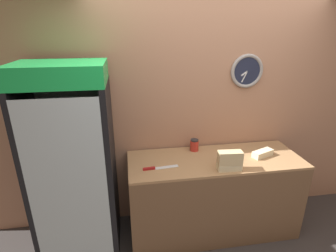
% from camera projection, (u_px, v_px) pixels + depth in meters
% --- Properties ---
extents(wall_back, '(5.20, 0.09, 2.70)m').
position_uv_depth(wall_back, '(207.00, 107.00, 2.95)').
color(wall_back, '#AD7A5B').
rests_on(wall_back, ground_plane).
extents(prep_counter, '(1.83, 0.66, 0.90)m').
position_uv_depth(prep_counter, '(213.00, 195.00, 2.92)').
color(prep_counter, brown).
rests_on(prep_counter, ground_plane).
extents(beverage_cooler, '(0.76, 0.66, 1.93)m').
position_uv_depth(beverage_cooler, '(73.00, 153.00, 2.54)').
color(beverage_cooler, black).
rests_on(beverage_cooler, ground_plane).
extents(sandwich_stack_bottom, '(0.24, 0.11, 0.07)m').
position_uv_depth(sandwich_stack_bottom, '(229.00, 167.00, 2.53)').
color(sandwich_stack_bottom, beige).
rests_on(sandwich_stack_bottom, prep_counter).
extents(sandwich_stack_middle, '(0.24, 0.12, 0.07)m').
position_uv_depth(sandwich_stack_middle, '(230.00, 161.00, 2.51)').
color(sandwich_stack_middle, tan).
rests_on(sandwich_stack_middle, sandwich_stack_bottom).
extents(sandwich_stack_top, '(0.24, 0.11, 0.07)m').
position_uv_depth(sandwich_stack_top, '(230.00, 155.00, 2.49)').
color(sandwich_stack_top, tan).
rests_on(sandwich_stack_top, sandwich_stack_middle).
extents(sandwich_flat_left, '(0.26, 0.17, 0.07)m').
position_uv_depth(sandwich_flat_left, '(263.00, 153.00, 2.80)').
color(sandwich_flat_left, beige).
rests_on(sandwich_flat_left, prep_counter).
extents(chefs_knife, '(0.36, 0.07, 0.02)m').
position_uv_depth(chefs_knife, '(156.00, 168.00, 2.56)').
color(chefs_knife, silver).
rests_on(chefs_knife, prep_counter).
extents(condiment_jar, '(0.09, 0.09, 0.13)m').
position_uv_depth(condiment_jar, '(194.00, 145.00, 2.92)').
color(condiment_jar, '#B72D23').
rests_on(condiment_jar, prep_counter).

